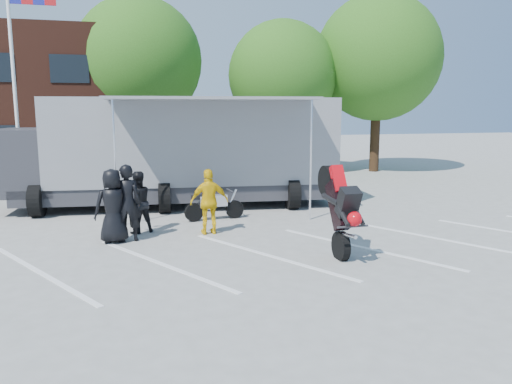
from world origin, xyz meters
name	(u,v)px	position (x,y,z in m)	size (l,w,h in m)	color
ground	(273,270)	(0.00, 0.00, 0.00)	(100.00, 100.00, 0.00)	#A0A09B
parking_bay_lines	(260,256)	(0.00, 1.00, 0.01)	(18.00, 5.00, 0.01)	white
flagpole	(20,58)	(-6.24, 10.00, 5.05)	(1.61, 0.12, 8.00)	white
tree_left	(139,61)	(-2.00, 16.00, 5.57)	(6.12, 6.12, 8.64)	#382314
tree_mid	(282,76)	(5.00, 15.00, 4.94)	(5.44, 5.44, 7.68)	#382314
tree_right	(378,58)	(10.00, 14.50, 5.88)	(6.46, 6.46, 9.12)	#382314
transporter_truck	(181,206)	(-1.04, 7.40, 0.00)	(11.46, 5.52, 3.65)	gray
parked_motorcycle	(215,220)	(-0.32, 4.95, 0.00)	(0.62, 1.86, 0.97)	silver
stunt_bike_rider	(328,251)	(1.66, 1.02, 0.00)	(0.90, 1.90, 2.24)	black
spectator_leather_a	(113,206)	(-3.19, 3.08, 0.92)	(0.90, 0.59, 1.85)	black
spectator_leather_b	(127,203)	(-2.85, 3.14, 0.97)	(0.71, 0.46, 1.94)	black
spectator_leather_c	(137,202)	(-2.58, 3.92, 0.83)	(0.81, 0.63, 1.66)	black
spectator_hivis	(209,202)	(-0.75, 3.32, 0.87)	(1.02, 0.42, 1.73)	yellow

